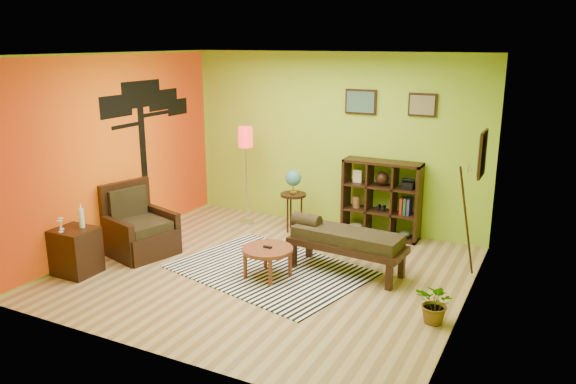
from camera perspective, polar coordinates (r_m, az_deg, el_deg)
The scene contains 11 objects.
ground at distance 7.50m, azimuth -2.18°, elevation -8.11°, with size 5.00×5.00×0.00m, color tan.
room_shell at distance 7.05m, azimuth -2.93°, elevation 5.65°, with size 5.04×4.54×2.82m.
zebra_rug at distance 7.55m, azimuth -1.88°, elevation -7.89°, with size 2.43×1.75×0.01m, color white.
coffee_table at distance 7.22m, azimuth -2.08°, elevation -6.09°, with size 0.66×0.66×0.42m.
armchair at distance 8.33m, azimuth -14.90°, elevation -3.99°, with size 1.02×1.01×1.01m.
side_cabinet at distance 7.85m, azimuth -20.75°, elevation -5.61°, with size 0.52×0.47×0.93m.
floor_lamp at distance 9.12m, azimuth -4.31°, elevation 4.70°, with size 0.24×0.24×1.62m.
globe_table at distance 8.85m, azimuth 0.54°, elevation 0.73°, with size 0.41×0.41×1.00m.
cube_shelf at distance 8.74m, azimuth 9.54°, elevation -0.74°, with size 1.20×0.35×1.20m.
bench at distance 7.38m, azimuth 5.70°, elevation -4.79°, with size 1.59×0.66×0.71m.
potted_plant at distance 6.37m, azimuth 14.80°, elevation -11.27°, with size 0.42×0.47×0.36m, color #26661E.
Camera 1 is at (3.36, -6.02, 2.96)m, focal length 35.00 mm.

